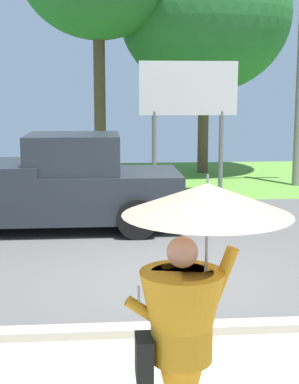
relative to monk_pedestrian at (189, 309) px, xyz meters
The scene contains 5 objects.
ground_plane 7.32m from the monk_pedestrian, 87.13° to the left, with size 40.00×22.00×0.20m.
monk_pedestrian is the anchor object (origin of this frame).
pickup_truck 7.73m from the monk_pedestrian, 102.26° to the left, with size 5.20×2.28×1.88m.
roadside_billboard 11.50m from the monk_pedestrian, 81.55° to the left, with size 2.60×0.12×3.50m.
tree_left_far 16.15m from the monk_pedestrian, 79.65° to the left, with size 5.62×5.62×7.78m.
Camera 1 is at (-0.95, -8.04, 2.67)m, focal length 53.43 mm.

